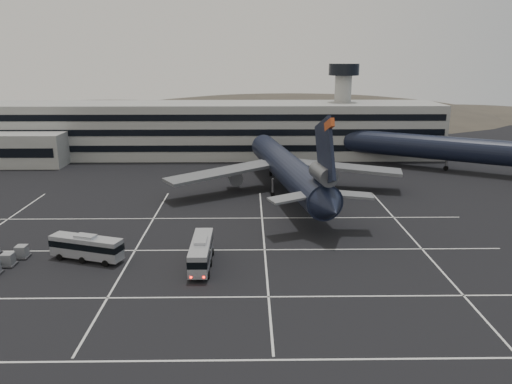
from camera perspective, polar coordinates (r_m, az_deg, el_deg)
The scene contains 8 objects.
ground at distance 66.83m, azimuth -9.33°, elevation -7.88°, with size 260.00×260.00×0.00m, color black.
lane_markings at distance 67.35m, azimuth -8.44°, elevation -7.64°, with size 90.00×55.62×0.01m.
terminal at distance 133.85m, azimuth -6.36°, elevation 7.03°, with size 125.00×26.00×24.00m.
hills at distance 233.99m, azimuth 1.18°, elevation 5.98°, with size 352.00×180.00×44.00m.
trijet_main at distance 95.57m, azimuth 3.63°, elevation 2.71°, with size 46.85×57.56×18.08m.
trijet_far at distance 124.25m, azimuth 21.52°, elevation 4.71°, with size 52.40×35.37×18.08m.
bus_near at distance 64.34m, azimuth -6.30°, elevation -6.76°, with size 2.67×10.47×3.69m.
bus_far at distance 69.41m, azimuth -18.81°, elevation -5.91°, with size 10.23×5.35×3.53m.
Camera 1 is at (9.85, -60.70, 26.16)m, focal length 35.00 mm.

